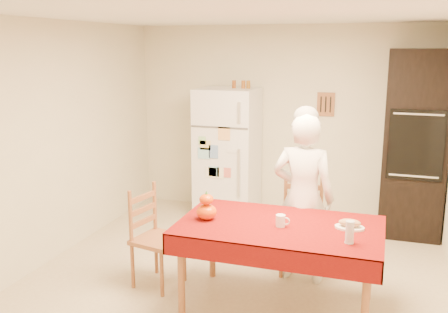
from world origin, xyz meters
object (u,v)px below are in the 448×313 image
at_px(chair_far, 302,222).
at_px(wine_glass, 350,232).
at_px(oven_cabinet, 414,145).
at_px(chair_left, 153,233).
at_px(refrigerator, 228,153).
at_px(coffee_mug, 281,221).
at_px(pumpkin_lower, 207,212).
at_px(seated_woman, 303,198).
at_px(dining_table, 279,232).
at_px(bread_plate, 350,227).

bearing_deg(chair_far, wine_glass, -69.90).
relative_size(oven_cabinet, chair_left, 2.32).
distance_m(refrigerator, wine_glass, 2.96).
xyz_separation_m(oven_cabinet, coffee_mug, (-1.11, -2.26, -0.29)).
xyz_separation_m(oven_cabinet, chair_far, (-1.07, -1.39, -0.59)).
xyz_separation_m(coffee_mug, pumpkin_lower, (-0.65, -0.02, 0.02)).
bearing_deg(chair_far, chair_left, -156.65).
xyz_separation_m(chair_left, coffee_mug, (1.25, -0.13, 0.30)).
relative_size(chair_left, pumpkin_lower, 5.33).
distance_m(coffee_mug, pumpkin_lower, 0.65).
bearing_deg(oven_cabinet, chair_left, -137.89).
height_order(oven_cabinet, seated_woman, oven_cabinet).
height_order(coffee_mug, wine_glass, wine_glass).
height_order(dining_table, chair_far, chair_far).
distance_m(seated_woman, coffee_mug, 0.67).
bearing_deg(wine_glass, refrigerator, 125.89).
xyz_separation_m(chair_left, seated_woman, (1.33, 0.54, 0.31)).
xyz_separation_m(oven_cabinet, pumpkin_lower, (-1.76, -2.28, -0.27)).
distance_m(refrigerator, chair_far, 1.84).
xyz_separation_m(dining_table, chair_left, (-1.23, 0.08, -0.18)).
xyz_separation_m(refrigerator, wine_glass, (1.74, -2.40, -0.00)).
bearing_deg(seated_woman, refrigerator, -47.64).
relative_size(chair_far, bread_plate, 3.96).
xyz_separation_m(chair_far, bread_plate, (0.51, -0.74, 0.26)).
relative_size(dining_table, pumpkin_lower, 9.55).
relative_size(refrigerator, coffee_mug, 17.00).
xyz_separation_m(refrigerator, oven_cabinet, (2.28, 0.05, 0.25)).
bearing_deg(seated_woman, oven_cabinet, -119.41).
distance_m(chair_far, bread_plate, 0.93).
bearing_deg(bread_plate, dining_table, -171.69).
bearing_deg(pumpkin_lower, dining_table, 6.34).
height_order(dining_table, wine_glass, wine_glass).
xyz_separation_m(oven_cabinet, dining_table, (-1.13, -2.21, -0.41)).
bearing_deg(seated_woman, pumpkin_lower, 47.10).
relative_size(oven_cabinet, pumpkin_lower, 12.35).
bearing_deg(oven_cabinet, refrigerator, -178.82).
distance_m(dining_table, chair_far, 0.84).
bearing_deg(pumpkin_lower, bread_plate, 7.28).
distance_m(chair_far, wine_glass, 1.23).
bearing_deg(pumpkin_lower, refrigerator, 103.10).
bearing_deg(seated_woman, chair_left, 25.62).
height_order(refrigerator, chair_left, refrigerator).
bearing_deg(coffee_mug, seated_woman, 83.22).
bearing_deg(chair_far, bread_plate, -61.97).
relative_size(oven_cabinet, coffee_mug, 22.00).
bearing_deg(chair_far, pumpkin_lower, -134.23).
bearing_deg(bread_plate, coffee_mug, -166.88).
xyz_separation_m(refrigerator, chair_left, (-0.08, -2.09, -0.34)).
bearing_deg(coffee_mug, pumpkin_lower, -177.84).
distance_m(refrigerator, coffee_mug, 2.50).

